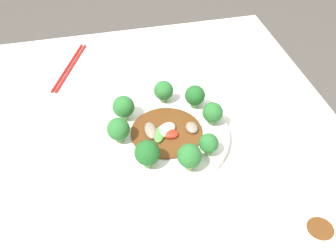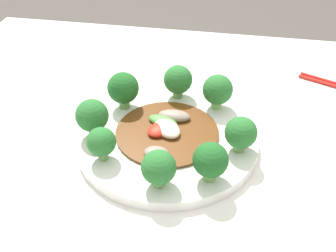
{
  "view_description": "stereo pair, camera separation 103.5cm",
  "coord_description": "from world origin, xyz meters",
  "px_view_note": "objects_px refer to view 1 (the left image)",
  "views": [
    {
      "loc": [
        -0.67,
        0.15,
        1.47
      ],
      "look_at": [
        0.0,
        -0.0,
        0.82
      ],
      "focal_mm": 42.0,
      "sensor_mm": 36.0,
      "label": 1
    },
    {
      "loc": [
        0.09,
        -0.51,
        1.22
      ],
      "look_at": [
        0.0,
        -0.0,
        0.82
      ],
      "focal_mm": 42.0,
      "sensor_mm": 36.0,
      "label": 2
    }
  ],
  "objects_px": {
    "broccoli_southwest": "(209,144)",
    "chopsticks": "(70,67)",
    "plate": "(168,135)",
    "broccoli_northwest": "(147,153)",
    "broccoli_north": "(118,129)",
    "broccoli_south": "(213,113)",
    "broccoli_west": "(189,156)",
    "sauce_dish": "(319,230)",
    "broccoli_northeast": "(123,107)",
    "stirfry_center": "(167,131)",
    "broccoli_east": "(164,91)",
    "broccoli_southeast": "(195,96)"
  },
  "relations": [
    {
      "from": "broccoli_southwest",
      "to": "broccoli_north",
      "type": "distance_m",
      "value": 0.21
    },
    {
      "from": "stirfry_center",
      "to": "plate",
      "type": "bearing_deg",
      "value": -40.14
    },
    {
      "from": "plate",
      "to": "sauce_dish",
      "type": "bearing_deg",
      "value": -144.78
    },
    {
      "from": "sauce_dish",
      "to": "broccoli_east",
      "type": "bearing_deg",
      "value": 25.82
    },
    {
      "from": "sauce_dish",
      "to": "broccoli_northeast",
      "type": "bearing_deg",
      "value": 39.24
    },
    {
      "from": "broccoli_east",
      "to": "broccoli_northwest",
      "type": "bearing_deg",
      "value": 158.43
    },
    {
      "from": "broccoli_west",
      "to": "broccoli_north",
      "type": "height_order",
      "value": "broccoli_west"
    },
    {
      "from": "plate",
      "to": "broccoli_southwest",
      "type": "height_order",
      "value": "broccoli_southwest"
    },
    {
      "from": "broccoli_northwest",
      "to": "broccoli_north",
      "type": "xyz_separation_m",
      "value": [
        0.09,
        0.05,
        -0.0
      ]
    },
    {
      "from": "broccoli_southwest",
      "to": "sauce_dish",
      "type": "bearing_deg",
      "value": -146.43
    },
    {
      "from": "broccoli_west",
      "to": "plate",
      "type": "bearing_deg",
      "value": 9.06
    },
    {
      "from": "broccoli_northwest",
      "to": "broccoli_north",
      "type": "relative_size",
      "value": 1.07
    },
    {
      "from": "chopsticks",
      "to": "broccoli_northwest",
      "type": "bearing_deg",
      "value": -160.99
    },
    {
      "from": "plate",
      "to": "broccoli_west",
      "type": "relative_size",
      "value": 4.58
    },
    {
      "from": "broccoli_north",
      "to": "plate",
      "type": "bearing_deg",
      "value": -89.35
    },
    {
      "from": "broccoli_west",
      "to": "broccoli_north",
      "type": "relative_size",
      "value": 1.04
    },
    {
      "from": "plate",
      "to": "broccoli_west",
      "type": "bearing_deg",
      "value": -170.94
    },
    {
      "from": "broccoli_southwest",
      "to": "broccoli_south",
      "type": "bearing_deg",
      "value": -22.64
    },
    {
      "from": "broccoli_north",
      "to": "broccoli_south",
      "type": "xyz_separation_m",
      "value": [
        0.01,
        -0.23,
        -0.0
      ]
    },
    {
      "from": "broccoli_southwest",
      "to": "chopsticks",
      "type": "height_order",
      "value": "broccoli_southwest"
    },
    {
      "from": "broccoli_southeast",
      "to": "broccoli_south",
      "type": "relative_size",
      "value": 1.06
    },
    {
      "from": "broccoli_northwest",
      "to": "broccoli_east",
      "type": "height_order",
      "value": "broccoli_northwest"
    },
    {
      "from": "broccoli_north",
      "to": "chopsticks",
      "type": "distance_m",
      "value": 0.38
    },
    {
      "from": "plate",
      "to": "stirfry_center",
      "type": "height_order",
      "value": "stirfry_center"
    },
    {
      "from": "broccoli_northeast",
      "to": "sauce_dish",
      "type": "bearing_deg",
      "value": -140.76
    },
    {
      "from": "broccoli_north",
      "to": "stirfry_center",
      "type": "height_order",
      "value": "broccoli_north"
    },
    {
      "from": "broccoli_northeast",
      "to": "broccoli_south",
      "type": "distance_m",
      "value": 0.22
    },
    {
      "from": "broccoli_southwest",
      "to": "broccoli_east",
      "type": "height_order",
      "value": "broccoli_east"
    },
    {
      "from": "chopsticks",
      "to": "plate",
      "type": "bearing_deg",
      "value": -147.9
    },
    {
      "from": "broccoli_northwest",
      "to": "broccoli_north",
      "type": "height_order",
      "value": "broccoli_northwest"
    },
    {
      "from": "broccoli_southwest",
      "to": "broccoli_west",
      "type": "xyz_separation_m",
      "value": [
        -0.03,
        0.05,
        0.01
      ]
    },
    {
      "from": "broccoli_west",
      "to": "broccoli_northeast",
      "type": "relative_size",
      "value": 1.02
    },
    {
      "from": "broccoli_northeast",
      "to": "chopsticks",
      "type": "relative_size",
      "value": 0.28
    },
    {
      "from": "broccoli_west",
      "to": "broccoli_north",
      "type": "bearing_deg",
      "value": 48.94
    },
    {
      "from": "broccoli_northwest",
      "to": "broccoli_east",
      "type": "bearing_deg",
      "value": -21.57
    },
    {
      "from": "broccoli_northeast",
      "to": "plate",
      "type": "bearing_deg",
      "value": -127.32
    },
    {
      "from": "plate",
      "to": "broccoli_northwest",
      "type": "relative_size",
      "value": 4.42
    },
    {
      "from": "broccoli_southeast",
      "to": "sauce_dish",
      "type": "xyz_separation_m",
      "value": [
        -0.41,
        -0.14,
        -0.05
      ]
    },
    {
      "from": "broccoli_northeast",
      "to": "broccoli_south",
      "type": "bearing_deg",
      "value": -107.56
    },
    {
      "from": "plate",
      "to": "broccoli_north",
      "type": "height_order",
      "value": "broccoli_north"
    },
    {
      "from": "broccoli_southwest",
      "to": "chopsticks",
      "type": "distance_m",
      "value": 0.54
    },
    {
      "from": "plate",
      "to": "broccoli_east",
      "type": "height_order",
      "value": "broccoli_east"
    },
    {
      "from": "plate",
      "to": "broccoli_north",
      "type": "relative_size",
      "value": 4.75
    },
    {
      "from": "broccoli_southwest",
      "to": "stirfry_center",
      "type": "bearing_deg",
      "value": 41.3
    },
    {
      "from": "broccoli_southwest",
      "to": "broccoli_north",
      "type": "bearing_deg",
      "value": 65.34
    },
    {
      "from": "broccoli_south",
      "to": "sauce_dish",
      "type": "height_order",
      "value": "broccoli_south"
    },
    {
      "from": "plate",
      "to": "stirfry_center",
      "type": "distance_m",
      "value": 0.02
    },
    {
      "from": "plate",
      "to": "broccoli_southwest",
      "type": "bearing_deg",
      "value": -140.73
    },
    {
      "from": "broccoli_south",
      "to": "stirfry_center",
      "type": "xyz_separation_m",
      "value": [
        -0.01,
        0.12,
        -0.03
      ]
    },
    {
      "from": "broccoli_southeast",
      "to": "stirfry_center",
      "type": "xyz_separation_m",
      "value": [
        -0.08,
        0.09,
        -0.03
      ]
    }
  ]
}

